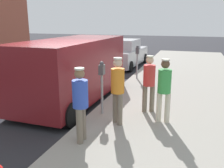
% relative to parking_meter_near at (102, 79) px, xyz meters
% --- Properties ---
extents(ground_plane, '(80.00, 80.00, 0.00)m').
position_rel_parking_meter_near_xyz_m(ground_plane, '(-1.35, 0.12, -1.18)').
color(ground_plane, '#2D2D33').
extents(sidewalk_slab, '(5.00, 32.00, 0.15)m').
position_rel_parking_meter_near_xyz_m(sidewalk_slab, '(2.15, 0.12, -1.11)').
color(sidewalk_slab, '#9E998E').
rests_on(sidewalk_slab, ground).
extents(parking_meter_near, '(0.14, 0.18, 1.52)m').
position_rel_parking_meter_near_xyz_m(parking_meter_near, '(0.00, 0.00, 0.00)').
color(parking_meter_near, gray).
rests_on(parking_meter_near, sidewalk_slab).
extents(parking_meter_far, '(0.14, 0.18, 1.52)m').
position_rel_parking_meter_near_xyz_m(parking_meter_far, '(0.00, 4.66, 0.00)').
color(parking_meter_far, gray).
rests_on(parking_meter_far, sidewalk_slab).
extents(pedestrian_in_blue, '(0.34, 0.36, 1.67)m').
position_rel_parking_meter_near_xyz_m(pedestrian_in_blue, '(0.15, -1.75, -0.08)').
color(pedestrian_in_blue, '#726656').
rests_on(pedestrian_in_blue, sidewalk_slab).
extents(pedestrian_in_red, '(0.34, 0.34, 1.66)m').
position_rel_parking_meter_near_xyz_m(pedestrian_in_red, '(1.24, 0.56, -0.08)').
color(pedestrian_in_red, '#726656').
rests_on(pedestrian_in_red, sidewalk_slab).
extents(pedestrian_in_orange, '(0.34, 0.34, 1.73)m').
position_rel_parking_meter_near_xyz_m(pedestrian_in_orange, '(0.63, -0.56, -0.03)').
color(pedestrian_in_orange, '#726656').
rests_on(pedestrian_in_orange, sidewalk_slab).
extents(pedestrian_in_green, '(0.36, 0.34, 1.69)m').
position_rel_parking_meter_near_xyz_m(pedestrian_in_green, '(1.74, -0.10, -0.07)').
color(pedestrian_in_green, beige).
rests_on(pedestrian_in_green, sidewalk_slab).
extents(parked_van, '(2.24, 5.25, 2.15)m').
position_rel_parking_meter_near_xyz_m(parked_van, '(-1.50, 1.25, -0.03)').
color(parked_van, maroon).
rests_on(parked_van, ground).
extents(parked_sedan_ahead, '(2.15, 4.49, 1.65)m').
position_rel_parking_meter_near_xyz_m(parked_sedan_ahead, '(-1.61, 8.36, -0.43)').
color(parked_sedan_ahead, '#BCBCC1').
rests_on(parked_sedan_ahead, ground).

